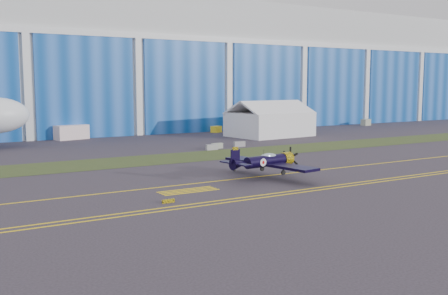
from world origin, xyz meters
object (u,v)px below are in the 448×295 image
shipping_container (72,132)px  warbird (266,161)px  tent (270,118)px  tug (216,129)px

shipping_container → warbird: bearing=-97.6°
tent → shipping_container: tent is taller
shipping_container → tug: (31.68, -1.16, -0.69)m
shipping_container → tug: size_ratio=2.68×
warbird → tent: bearing=45.1°
warbird → shipping_container: size_ratio=2.21×
tug → warbird: bearing=-139.7°
tug → tent: bearing=-94.0°
tent → shipping_container: size_ratio=2.66×
tent → tug: tent is taller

